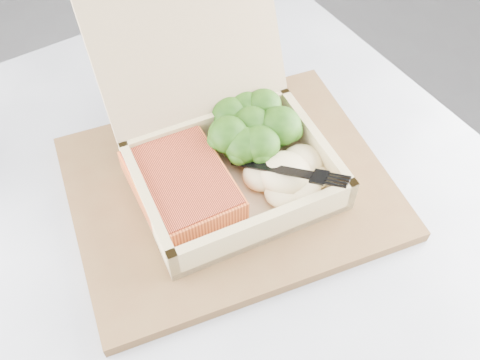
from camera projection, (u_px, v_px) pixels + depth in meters
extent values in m
cylinder|color=black|center=(206.00, 334.00, 0.89)|extent=(0.07, 0.07, 0.67)
cube|color=#B2B4BD|center=(190.00, 216.00, 0.62)|extent=(0.92, 0.92, 0.03)
cube|color=brown|center=(229.00, 187.00, 0.61)|extent=(0.38, 0.32, 0.02)
cube|color=#9E825E|center=(235.00, 184.00, 0.60)|extent=(0.24, 0.20, 0.01)
cube|color=tan|center=(148.00, 206.00, 0.56)|extent=(0.04, 0.16, 0.04)
cube|color=tan|center=(314.00, 146.00, 0.61)|extent=(0.04, 0.16, 0.04)
cube|color=tan|center=(266.00, 228.00, 0.54)|extent=(0.21, 0.05, 0.04)
cube|color=tan|center=(208.00, 129.00, 0.63)|extent=(0.21, 0.05, 0.04)
cube|color=#9E825E|center=(189.00, 47.00, 0.58)|extent=(0.22, 0.12, 0.15)
cube|color=orange|center=(182.00, 185.00, 0.58)|extent=(0.12, 0.15, 0.03)
ellipsoid|color=beige|center=(285.00, 173.00, 0.58)|extent=(0.09, 0.08, 0.03)
cube|color=black|center=(231.00, 152.00, 0.58)|extent=(0.08, 0.07, 0.03)
cube|color=black|center=(290.00, 176.00, 0.56)|extent=(0.04, 0.04, 0.01)
cube|color=silver|center=(160.00, 93.00, 0.72)|extent=(0.10, 0.14, 0.00)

